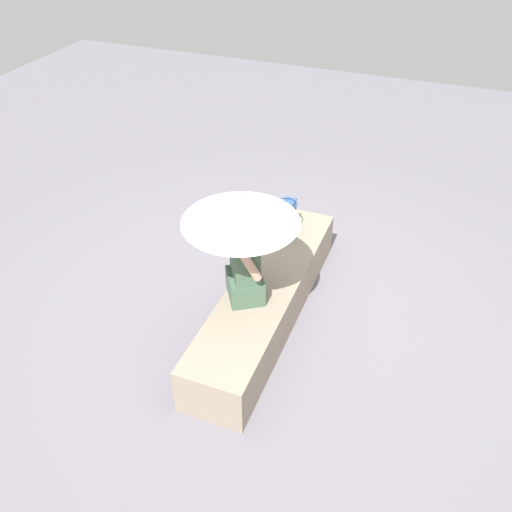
% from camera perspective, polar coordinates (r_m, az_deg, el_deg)
% --- Properties ---
extents(ground_plane, '(14.00, 14.00, 0.00)m').
position_cam_1_polar(ground_plane, '(5.12, 1.02, -6.33)').
color(ground_plane, slate).
extents(stone_bench, '(2.48, 0.56, 0.42)m').
position_cam_1_polar(stone_bench, '(4.98, 1.05, -4.55)').
color(stone_bench, gray).
rests_on(stone_bench, ground).
extents(person_seated, '(0.50, 0.42, 0.90)m').
position_cam_1_polar(person_seated, '(4.45, -1.17, -0.33)').
color(person_seated, '#47664C').
rests_on(person_seated, stone_bench).
extents(parasol, '(0.93, 0.93, 0.98)m').
position_cam_1_polar(parasol, '(4.20, -1.62, 4.77)').
color(parasol, '#B7B7BC').
rests_on(parasol, stone_bench).
extents(handbag_black, '(0.28, 0.21, 0.34)m').
position_cam_1_polar(handbag_black, '(5.37, 3.13, 3.97)').
color(handbag_black, '#335184').
rests_on(handbag_black, stone_bench).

